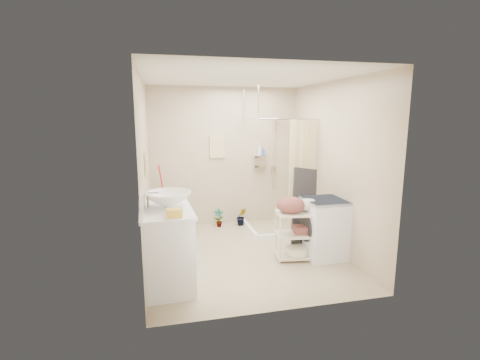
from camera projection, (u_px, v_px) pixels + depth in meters
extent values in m
plane|color=#BAAD8B|center=(245.00, 254.00, 5.29)|extent=(3.20, 3.20, 0.00)
cube|color=silver|center=(245.00, 77.00, 4.81)|extent=(2.80, 3.20, 0.04)
cube|color=#C3B297|center=(225.00, 157.00, 6.58)|extent=(2.80, 0.04, 2.60)
cube|color=#C3B297|center=(283.00, 193.00, 3.52)|extent=(2.80, 0.04, 2.60)
cube|color=#C3B297|center=(146.00, 173.00, 4.74)|extent=(0.04, 3.20, 2.60)
cube|color=#C3B297|center=(333.00, 167.00, 5.36)|extent=(0.04, 3.20, 2.60)
cube|color=silver|center=(167.00, 246.00, 4.31)|extent=(0.67, 1.14, 0.97)
imported|color=silver|center=(169.00, 199.00, 4.24)|extent=(0.69, 0.69, 0.19)
cube|color=yellow|center=(174.00, 213.00, 3.83)|extent=(0.18, 0.15, 0.09)
cube|color=#F5EE48|center=(189.00, 288.00, 4.12)|extent=(0.28, 0.24, 0.13)
imported|color=white|center=(173.00, 222.00, 5.61)|extent=(0.75, 0.44, 0.76)
imported|color=brown|center=(219.00, 218.00, 6.55)|extent=(0.20, 0.15, 0.35)
imported|color=brown|center=(241.00, 217.00, 6.65)|extent=(0.19, 0.15, 0.34)
cube|color=beige|center=(217.00, 147.00, 6.49)|extent=(0.28, 0.03, 0.42)
imported|color=silver|center=(259.00, 150.00, 6.61)|extent=(0.12, 0.12, 0.24)
imported|color=#36529D|center=(263.00, 152.00, 6.63)|extent=(0.09, 0.09, 0.15)
cube|color=silver|center=(324.00, 228.00, 5.15)|extent=(0.60, 0.62, 0.87)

